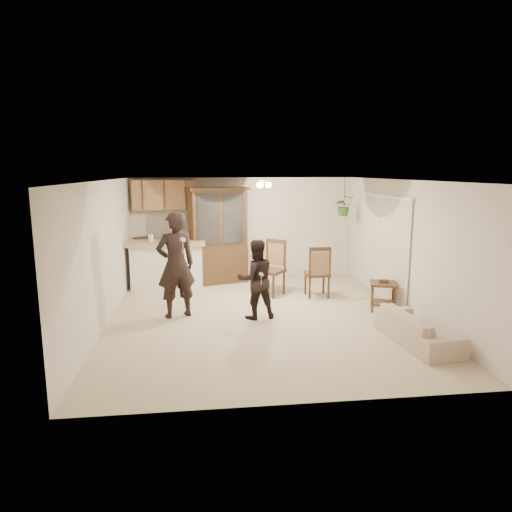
{
  "coord_description": "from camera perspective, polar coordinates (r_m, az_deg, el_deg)",
  "views": [
    {
      "loc": [
        -1.06,
        -8.04,
        2.67
      ],
      "look_at": [
        -0.04,
        0.4,
        1.07
      ],
      "focal_mm": 32.0,
      "sensor_mm": 36.0,
      "label": 1
    }
  ],
  "objects": [
    {
      "name": "upper_cabinets",
      "position": [
        11.16,
        -11.33,
        7.51
      ],
      "size": [
        1.5,
        0.34,
        0.7
      ],
      "primitive_type": "cube",
      "color": "#966841",
      "rests_on": "wall_back"
    },
    {
      "name": "plant_cord",
      "position": [
        10.98,
        11.01,
        7.87
      ],
      "size": [
        0.01,
        0.01,
        0.65
      ],
      "primitive_type": "cylinder",
      "color": "black",
      "rests_on": "ceiling"
    },
    {
      "name": "ceiling",
      "position": [
        8.11,
        0.6,
        9.45
      ],
      "size": [
        5.5,
        6.5,
        0.02
      ],
      "primitive_type": "cube",
      "color": "white",
      "rests_on": "wall_back"
    },
    {
      "name": "controller_child",
      "position": [
        7.92,
        0.66,
        -2.31
      ],
      "size": [
        0.06,
        0.13,
        0.04
      ],
      "primitive_type": "cube",
      "rotation": [
        0.0,
        0.0,
        3.31
      ],
      "color": "white",
      "rests_on": "child"
    },
    {
      "name": "hanging_plant",
      "position": [
        11.0,
        10.95,
        6.18
      ],
      "size": [
        0.43,
        0.37,
        0.48
      ],
      "primitive_type": "imported",
      "color": "#234F1F",
      "rests_on": "ceiling"
    },
    {
      "name": "breakfast_bar",
      "position": [
        10.64,
        -11.03,
        -1.32
      ],
      "size": [
        1.6,
        0.55,
        1.0
      ],
      "primitive_type": "cube",
      "color": "white",
      "rests_on": "floor"
    },
    {
      "name": "chair_hutch_left",
      "position": [
        9.92,
        1.78,
        -2.97
      ],
      "size": [
        0.75,
        0.75,
        1.2
      ],
      "rotation": [
        0.0,
        0.0,
        -0.71
      ],
      "color": "#361F13",
      "rests_on": "floor"
    },
    {
      "name": "sofa",
      "position": [
        7.62,
        19.59,
        -7.6
      ],
      "size": [
        0.9,
        1.93,
        0.73
      ],
      "primitive_type": "imported",
      "rotation": [
        0.0,
        0.0,
        1.66
      ],
      "color": "beige",
      "rests_on": "floor"
    },
    {
      "name": "controller_adult",
      "position": [
        7.9,
        -9.15,
        2.03
      ],
      "size": [
        0.11,
        0.18,
        0.05
      ],
      "primitive_type": "cube",
      "rotation": [
        0.0,
        0.0,
        3.48
      ],
      "color": "white",
      "rests_on": "adult"
    },
    {
      "name": "side_table",
      "position": [
        9.17,
        15.59,
        -4.83
      ],
      "size": [
        0.64,
        0.64,
        0.61
      ],
      "rotation": [
        0.0,
        0.0,
        -0.34
      ],
      "color": "#361F13",
      "rests_on": "floor"
    },
    {
      "name": "ceiling_fixture",
      "position": [
        9.33,
        0.86,
        8.99
      ],
      "size": [
        0.36,
        0.36,
        0.2
      ],
      "primitive_type": null,
      "color": "#FFEDBF",
      "rests_on": "ceiling"
    },
    {
      "name": "bar_top",
      "position": [
        10.55,
        -11.14,
        1.61
      ],
      "size": [
        1.75,
        0.7,
        0.08
      ],
      "primitive_type": "cube",
      "color": "tan",
      "rests_on": "breakfast_bar"
    },
    {
      "name": "chair_hutch_right",
      "position": [
        9.87,
        7.62,
        -3.26
      ],
      "size": [
        0.49,
        0.49,
        1.11
      ],
      "rotation": [
        0.0,
        0.0,
        3.14
      ],
      "color": "#361F13",
      "rests_on": "floor"
    },
    {
      "name": "adult",
      "position": [
        8.44,
        -9.97,
        -1.62
      ],
      "size": [
        0.76,
        0.63,
        1.8
      ],
      "primitive_type": "imported",
      "rotation": [
        0.0,
        0.0,
        3.48
      ],
      "color": "black",
      "rests_on": "floor"
    },
    {
      "name": "wall_left",
      "position": [
        8.34,
        -18.5,
        0.29
      ],
      "size": [
        0.02,
        6.5,
        2.5
      ],
      "primitive_type": "cube",
      "color": "silver",
      "rests_on": "ground"
    },
    {
      "name": "wall_right",
      "position": [
        9.01,
        18.2,
        1.05
      ],
      "size": [
        0.02,
        6.5,
        2.5
      ],
      "primitive_type": "cube",
      "color": "silver",
      "rests_on": "ground"
    },
    {
      "name": "chair_bar",
      "position": [
        11.18,
        -13.49,
        -1.82
      ],
      "size": [
        0.67,
        0.67,
        1.12
      ],
      "rotation": [
        0.0,
        0.0,
        0.51
      ],
      "color": "#361F13",
      "rests_on": "floor"
    },
    {
      "name": "wall_front",
      "position": [
        5.11,
        5.39,
        -5.53
      ],
      "size": [
        5.5,
        0.02,
        2.5
      ],
      "primitive_type": "cube",
      "color": "silver",
      "rests_on": "ground"
    },
    {
      "name": "vertical_blinds",
      "position": [
        9.83,
        15.74,
        1.06
      ],
      "size": [
        0.06,
        2.3,
        2.1
      ],
      "primitive_type": null,
      "color": "beige",
      "rests_on": "wall_right"
    },
    {
      "name": "floor",
      "position": [
        8.54,
        0.57,
        -7.57
      ],
      "size": [
        6.5,
        6.5,
        0.0
      ],
      "primitive_type": "plane",
      "color": "beige",
      "rests_on": "ground"
    },
    {
      "name": "wall_back",
      "position": [
        11.43,
        -1.55,
        3.5
      ],
      "size": [
        5.5,
        0.02,
        2.5
      ],
      "primitive_type": "cube",
      "color": "silver",
      "rests_on": "ground"
    },
    {
      "name": "child",
      "position": [
        8.28,
        -0.04,
        -3.29
      ],
      "size": [
        0.73,
        0.61,
        1.35
      ],
      "primitive_type": "imported",
      "rotation": [
        0.0,
        0.0,
        3.31
      ],
      "color": "black",
      "rests_on": "floor"
    },
    {
      "name": "china_hutch",
      "position": [
        10.91,
        -4.77,
        2.48
      ],
      "size": [
        1.55,
        0.95,
        2.28
      ],
      "rotation": [
        0.0,
        0.0,
        0.29
      ],
      "color": "#361F13",
      "rests_on": "floor"
    }
  ]
}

